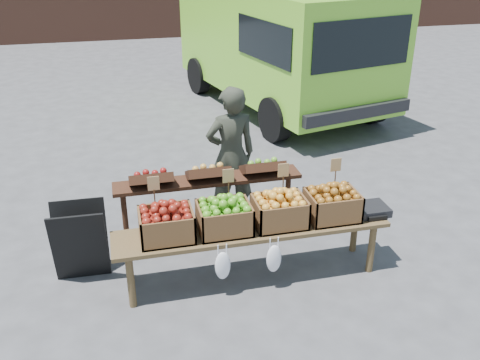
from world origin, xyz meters
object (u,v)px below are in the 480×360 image
object	(u,v)px
crate_red_apples	(280,212)
display_bench	(252,252)
delivery_van	(279,48)
weighing_scale	(370,209)
chalkboard_sign	(80,242)
crate_russet_pears	(224,218)
back_table	(209,202)
crate_green_apples	(332,205)
crate_golden_apples	(166,225)
vendor	(231,155)

from	to	relation	value
crate_red_apples	display_bench	bearing A→B (deg)	180.00
delivery_van	weighing_scale	size ratio (longest dim) A/B	14.92
chalkboard_sign	crate_russet_pears	size ratio (longest dim) A/B	1.60
back_table	crate_green_apples	xyz separation A→B (m)	(1.12, -0.72, 0.19)
display_bench	crate_russet_pears	world-z (taller)	crate_russet_pears
chalkboard_sign	back_table	bearing A→B (deg)	14.67
chalkboard_sign	crate_green_apples	xyz separation A→B (m)	(2.48, -0.40, 0.31)
chalkboard_sign	display_bench	world-z (taller)	chalkboard_sign
delivery_van	display_bench	distance (m)	5.76
display_bench	crate_green_apples	distance (m)	0.93
back_table	crate_golden_apples	size ratio (longest dim) A/B	4.20
crate_russet_pears	crate_red_apples	xyz separation A→B (m)	(0.55, 0.00, 0.00)
weighing_scale	chalkboard_sign	bearing A→B (deg)	172.06
chalkboard_sign	weighing_scale	distance (m)	2.94
chalkboard_sign	vendor	bearing A→B (deg)	27.79
crate_green_apples	weighing_scale	bearing A→B (deg)	0.00
back_table	crate_russet_pears	size ratio (longest dim) A/B	4.20
delivery_van	crate_green_apples	world-z (taller)	delivery_van
delivery_van	chalkboard_sign	bearing A→B (deg)	-139.30
delivery_van	crate_russet_pears	xyz separation A→B (m)	(-2.22, -5.36, -0.43)
crate_golden_apples	crate_green_apples	xyz separation A→B (m)	(1.65, 0.00, 0.00)
vendor	weighing_scale	xyz separation A→B (m)	(1.17, -1.25, -0.21)
display_bench	crate_golden_apples	world-z (taller)	crate_golden_apples
back_table	crate_green_apples	bearing A→B (deg)	-32.73
display_bench	crate_red_apples	size ratio (longest dim) A/B	5.40
crate_russet_pears	weighing_scale	distance (m)	1.53
vendor	crate_green_apples	bearing A→B (deg)	115.28
chalkboard_sign	weighing_scale	size ratio (longest dim) A/B	2.35
back_table	weighing_scale	size ratio (longest dim) A/B	6.18
crate_green_apples	back_table	bearing A→B (deg)	147.27
back_table	weighing_scale	world-z (taller)	back_table
back_table	crate_golden_apples	distance (m)	0.91
vendor	chalkboard_sign	world-z (taller)	vendor
delivery_van	crate_golden_apples	size ratio (longest dim) A/B	10.15
crate_red_apples	crate_green_apples	size ratio (longest dim) A/B	1.00
crate_golden_apples	weighing_scale	bearing A→B (deg)	0.00
chalkboard_sign	delivery_van	bearing A→B (deg)	55.61
vendor	weighing_scale	world-z (taller)	vendor
delivery_van	crate_golden_apples	bearing A→B (deg)	-130.67
crate_red_apples	delivery_van	bearing A→B (deg)	72.71
delivery_van	crate_russet_pears	distance (m)	5.82
chalkboard_sign	crate_golden_apples	size ratio (longest dim) A/B	1.60
delivery_van	crate_green_apples	size ratio (longest dim) A/B	10.15
chalkboard_sign	back_table	distance (m)	1.40
crate_red_apples	weighing_scale	xyz separation A→B (m)	(0.97, 0.00, -0.10)
back_table	crate_green_apples	distance (m)	1.34
display_bench	weighing_scale	world-z (taller)	weighing_scale
crate_red_apples	crate_green_apples	xyz separation A→B (m)	(0.55, 0.00, 0.00)
vendor	back_table	distance (m)	0.72
display_bench	back_table	bearing A→B (deg)	112.28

